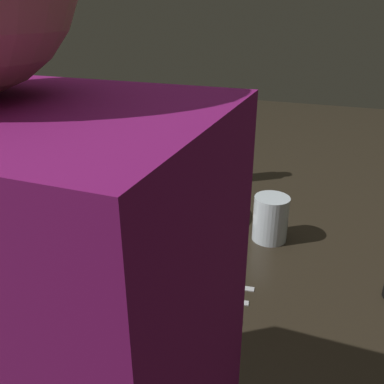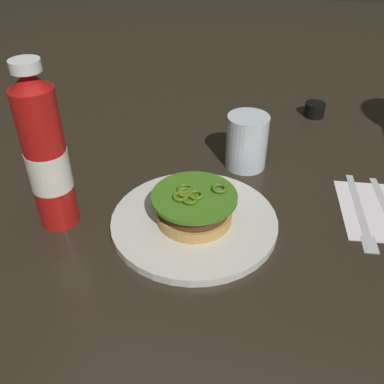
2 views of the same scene
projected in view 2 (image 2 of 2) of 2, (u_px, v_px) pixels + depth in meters
name	position (u px, v px, depth m)	size (l,w,h in m)	color
ground_plane	(243.00, 173.00, 0.79)	(3.00, 3.00, 0.00)	black
dinner_plate	(194.00, 221.00, 0.66)	(0.26, 0.26, 0.01)	silver
burger_sandwich	(194.00, 207.00, 0.64)	(0.13, 0.13, 0.05)	tan
ketchup_bottle	(46.00, 157.00, 0.61)	(0.06, 0.06, 0.26)	#B31412
water_glass	(247.00, 142.00, 0.78)	(0.08, 0.08, 0.10)	silver
condiment_cup	(315.00, 110.00, 0.97)	(0.05, 0.05, 0.03)	black
fork_utensil	(362.00, 215.00, 0.68)	(0.20, 0.04, 0.00)	silver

